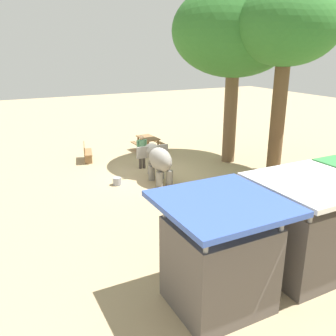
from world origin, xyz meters
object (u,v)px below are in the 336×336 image
at_px(person_handler, 142,149).
at_px(wooden_bench, 87,152).
at_px(shade_tree_main, 235,32).
at_px(market_stall_white, 306,233).
at_px(feed_bucket, 117,181).
at_px(elephant, 158,159).
at_px(shade_tree_secondary, 286,28).
at_px(market_stall_blue, 219,259).
at_px(picnic_table_near, 259,180).
at_px(picnic_table_far, 148,141).

distance_m(person_handler, wooden_bench, 3.17).
relative_size(shade_tree_main, market_stall_white, 3.30).
distance_m(person_handler, shade_tree_main, 6.86).
relative_size(market_stall_white, feed_bucket, 7.00).
bearing_deg(elephant, shade_tree_secondary, -101.53).
distance_m(market_stall_blue, feed_bucket, 8.20).
height_order(market_stall_white, feed_bucket, market_stall_white).
relative_size(person_handler, picnic_table_near, 0.77).
height_order(elephant, picnic_table_near, elephant).
distance_m(shade_tree_secondary, wooden_bench, 10.82).
relative_size(person_handler, shade_tree_secondary, 0.20).
xyz_separation_m(shade_tree_main, wooden_bench, (6.39, -3.28, -5.70)).
bearing_deg(feed_bucket, picnic_table_far, -128.12).
distance_m(market_stall_white, market_stall_blue, 2.60).
bearing_deg(person_handler, shade_tree_main, 80.61).
relative_size(shade_tree_secondary, market_stall_blue, 3.17).
distance_m(picnic_table_near, feed_bucket, 5.80).
relative_size(shade_tree_secondary, feed_bucket, 22.21).
relative_size(wooden_bench, feed_bucket, 4.04).
bearing_deg(market_stall_white, picnic_table_near, -118.74).
relative_size(picnic_table_far, market_stall_blue, 0.62).
bearing_deg(person_handler, feed_bucket, -47.31).
height_order(elephant, picnic_table_far, elephant).
relative_size(elephant, wooden_bench, 1.51).
relative_size(picnic_table_far, feed_bucket, 4.31).
height_order(shade_tree_main, picnic_table_far, shade_tree_main).
bearing_deg(picnic_table_far, picnic_table_near, -172.72).
bearing_deg(wooden_bench, market_stall_blue, 12.16).
bearing_deg(shade_tree_secondary, market_stall_white, 52.47).
height_order(person_handler, picnic_table_near, person_handler).
xyz_separation_m(shade_tree_main, shade_tree_secondary, (-0.78, 2.42, 0.07)).
relative_size(picnic_table_far, market_stall_white, 0.62).
distance_m(shade_tree_main, market_stall_white, 10.93).
relative_size(elephant, picnic_table_near, 1.05).
bearing_deg(feed_bucket, shade_tree_main, -173.81).
bearing_deg(person_handler, market_stall_blue, -11.50).
height_order(person_handler, picnic_table_far, person_handler).
height_order(wooden_bench, market_stall_blue, market_stall_blue).
xyz_separation_m(shade_tree_secondary, feed_bucket, (6.97, -1.75, -6.08)).
bearing_deg(market_stall_blue, picnic_table_near, -137.90).
xyz_separation_m(person_handler, wooden_bench, (2.02, -2.39, -0.48)).
bearing_deg(picnic_table_far, shade_tree_main, -143.88).
height_order(elephant, shade_tree_main, shade_tree_main).
bearing_deg(market_stall_white, wooden_bench, -79.35).
distance_m(elephant, market_stall_white, 7.78).
xyz_separation_m(shade_tree_main, picnic_table_near, (1.56, 4.14, -5.58)).
bearing_deg(shade_tree_main, picnic_table_near, 69.32).
xyz_separation_m(picnic_table_near, market_stall_blue, (5.15, 4.66, 0.55)).
distance_m(shade_tree_main, shade_tree_secondary, 2.55).
xyz_separation_m(wooden_bench, market_stall_white, (-2.27, 12.08, 0.67)).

